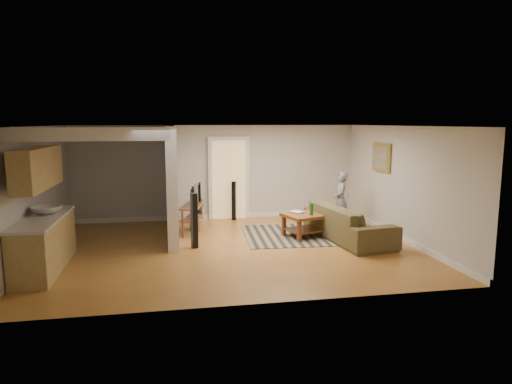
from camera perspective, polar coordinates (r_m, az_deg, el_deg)
ground at (r=9.54m, az=-2.95°, el=-6.97°), size 7.50×7.50×0.00m
room_shell at (r=9.60m, az=-9.68°, el=1.90°), size 7.54×6.02×2.52m
area_rug at (r=10.68m, az=6.65°, el=-5.26°), size 3.08×2.32×0.01m
sofa at (r=10.42m, az=11.35°, el=-5.77°), size 1.33×2.70×0.76m
coffee_table at (r=10.53m, az=7.20°, el=-3.23°), size 1.52×1.17×0.79m
tv_console at (r=10.75m, az=-7.92°, el=-1.93°), size 0.65×1.12×0.91m
speaker_left at (r=9.45m, az=-7.73°, el=-3.60°), size 0.15×0.15×1.15m
speaker_right at (r=12.09m, az=-2.78°, el=-1.10°), size 0.14×0.14×1.03m
toy_basket at (r=11.11m, az=-7.21°, el=-3.94°), size 0.42×0.42×0.38m
child at (r=11.52m, az=10.47°, el=-4.35°), size 0.46×0.58×1.38m
toddler at (r=11.76m, az=-7.38°, el=-4.01°), size 0.49×0.41×0.89m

